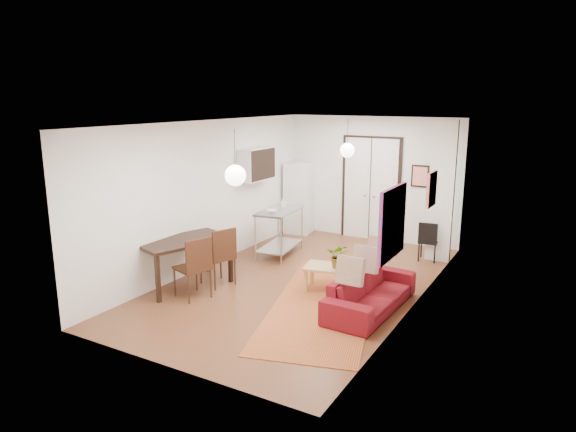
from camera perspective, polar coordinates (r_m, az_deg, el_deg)
The scene contains 27 objects.
floor at distance 9.52m, azimuth 1.48°, elevation -7.38°, with size 7.00×7.00×0.00m, color brown.
ceiling at distance 8.93m, azimuth 1.59°, elevation 10.32°, with size 4.20×7.00×0.02m, color white.
wall_back at distance 12.27m, azimuth 9.27°, elevation 4.11°, with size 4.20×0.02×2.90m, color silver.
wall_front at distance 6.35m, azimuth -13.58°, elevation -4.54°, with size 4.20×0.02×2.90m, color silver.
wall_left at distance 10.26m, azimuth -8.88°, elevation 2.37°, with size 0.02×7.00×2.90m, color silver.
wall_right at distance 8.36m, azimuth 14.33°, elevation -0.32°, with size 0.02×7.00×2.90m, color silver.
double_doors at distance 12.27m, azimuth 9.16°, elevation 2.93°, with size 1.44×0.06×2.50m, color silver.
stub_partition at distance 10.85m, azimuth 16.68°, elevation 2.56°, with size 0.50×0.10×2.90m, color silver.
wall_cabinet at distance 11.28m, azimuth -3.50°, elevation 5.79°, with size 0.35×1.00×0.70m, color white.
painting_popart at distance 7.16m, azimuth 11.53°, elevation -0.77°, with size 0.05×1.00×1.00m, color red.
painting_abstract at distance 9.06m, azimuth 15.66°, elevation 2.88°, with size 0.05×0.50×0.60m, color #F6E9CD.
poster_back at distance 11.87m, azimuth 14.46°, elevation 4.30°, with size 0.40×0.03×0.50m, color red.
print_left at distance 11.78m, azimuth -2.79°, elevation 6.35°, with size 0.03×0.44×0.54m, color brown.
pendant_back at distance 10.78m, azimuth 6.61°, elevation 7.26°, with size 0.30×0.30×0.80m.
pendant_front at distance 7.30m, azimuth -5.87°, elevation 4.51°, with size 0.30×0.30×0.80m.
kilim_rug at distance 8.67m, azimuth 4.05°, elevation -9.49°, with size 1.57×4.20×0.01m, color #A75829.
sofa at distance 8.36m, azimuth 9.18°, elevation -8.34°, with size 0.80×2.05×0.60m, color maroon.
coffee_table at distance 9.04m, azimuth 5.07°, elevation -5.99°, with size 1.09×0.75×0.44m.
potted_plant at distance 8.92m, azimuth 5.69°, elevation -4.42°, with size 0.34×0.39×0.43m, color #316E34.
kitchen_counter at distance 10.95m, azimuth -0.95°, elevation -1.02°, with size 0.83×1.38×1.00m.
bowl at distance 10.61m, azimuth -1.78°, elevation 0.56°, with size 0.23×0.23×0.06m, color white.
soap_bottle at distance 11.09m, azimuth -0.53°, elevation 1.50°, with size 0.10×0.09×0.21m, color teal.
fridge at distance 12.76m, azimuth 1.25°, elevation 2.03°, with size 0.62×0.62×1.76m, color white.
dining_table at distance 9.32m, azimuth -11.52°, elevation -3.13°, with size 1.36×1.77×0.87m.
dining_chair_near at distance 9.41m, azimuth -7.46°, elevation -3.74°, with size 0.65×0.79×1.07m.
dining_chair_far at distance 8.89m, azimuth -10.18°, elevation -4.85°, with size 0.65×0.79×1.07m.
black_side_chair at distance 11.10m, azimuth 15.46°, elevation -2.25°, with size 0.42×0.42×0.84m.
Camera 1 is at (4.19, -7.88, 3.33)m, focal length 32.00 mm.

